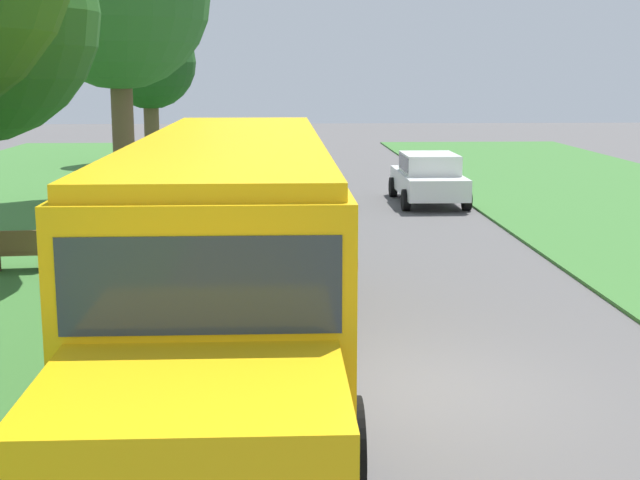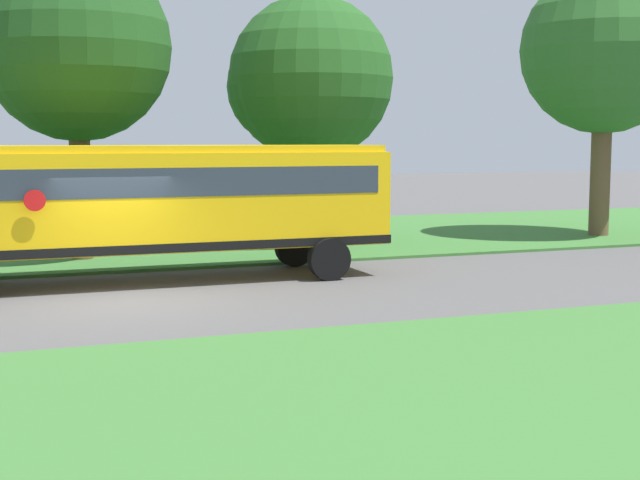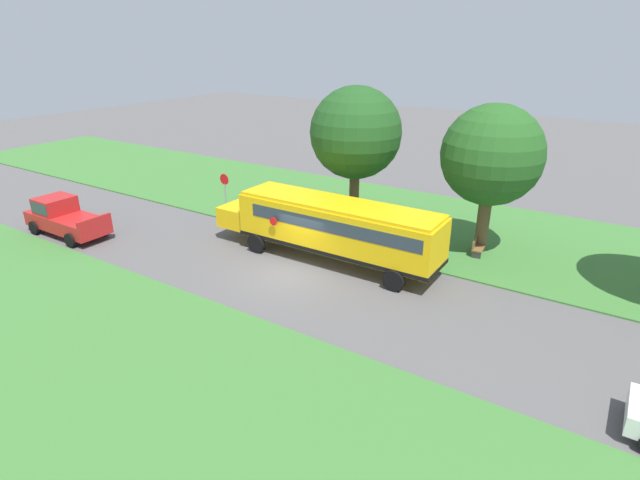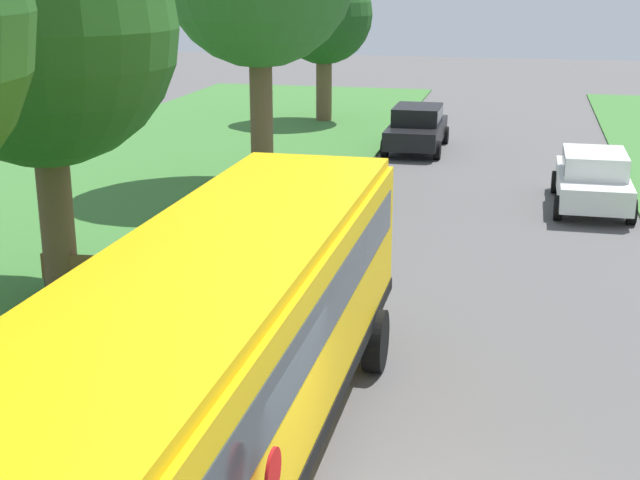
{
  "view_description": "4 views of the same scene",
  "coord_description": "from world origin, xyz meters",
  "px_view_note": "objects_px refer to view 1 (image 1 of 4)",
  "views": [
    {
      "loc": [
        -1.82,
        -10.83,
        4.02
      ],
      "look_at": [
        -1.15,
        3.57,
        1.3
      ],
      "focal_mm": 50.0,
      "sensor_mm": 36.0,
      "label": 1
    },
    {
      "loc": [
        18.1,
        -2.58,
        3.29
      ],
      "look_at": [
        -0.27,
        4.39,
        1.07
      ],
      "focal_mm": 50.0,
      "sensor_mm": 36.0,
      "label": 2
    },
    {
      "loc": [
        17.27,
        12.98,
        10.61
      ],
      "look_at": [
        -0.4,
        1.58,
        1.97
      ],
      "focal_mm": 28.0,
      "sensor_mm": 36.0,
      "label": 3
    },
    {
      "loc": [
        0.86,
        -8.02,
        6.15
      ],
      "look_at": [
        -2.37,
        6.1,
        1.76
      ],
      "focal_mm": 50.0,
      "sensor_mm": 36.0,
      "label": 4
    }
  ],
  "objects_px": {
    "school_bus": "(233,230)",
    "car_black_middle": "(253,155)",
    "park_bench": "(8,251)",
    "oak_tree_across_road": "(145,61)",
    "car_white_nearest": "(429,175)"
  },
  "relations": [
    {
      "from": "park_bench",
      "to": "oak_tree_across_road",
      "type": "bearing_deg",
      "value": 90.75
    },
    {
      "from": "car_white_nearest",
      "to": "car_black_middle",
      "type": "height_order",
      "value": "same"
    },
    {
      "from": "school_bus",
      "to": "car_white_nearest",
      "type": "bearing_deg",
      "value": 71.11
    },
    {
      "from": "school_bus",
      "to": "oak_tree_across_road",
      "type": "height_order",
      "value": "oak_tree_across_road"
    },
    {
      "from": "car_white_nearest",
      "to": "car_black_middle",
      "type": "distance_m",
      "value": 9.04
    },
    {
      "from": "car_white_nearest",
      "to": "car_black_middle",
      "type": "bearing_deg",
      "value": 128.27
    },
    {
      "from": "car_white_nearest",
      "to": "oak_tree_across_road",
      "type": "distance_m",
      "value": 16.56
    },
    {
      "from": "school_bus",
      "to": "park_bench",
      "type": "distance_m",
      "value": 7.8
    },
    {
      "from": "school_bus",
      "to": "car_black_middle",
      "type": "height_order",
      "value": "school_bus"
    },
    {
      "from": "school_bus",
      "to": "car_white_nearest",
      "type": "distance_m",
      "value": 16.26
    },
    {
      "from": "oak_tree_across_road",
      "to": "car_white_nearest",
      "type": "bearing_deg",
      "value": -50.13
    },
    {
      "from": "oak_tree_across_road",
      "to": "car_black_middle",
      "type": "bearing_deg",
      "value": -48.1
    },
    {
      "from": "car_black_middle",
      "to": "oak_tree_across_road",
      "type": "xyz_separation_m",
      "value": [
        -4.76,
        5.31,
        3.61
      ]
    },
    {
      "from": "car_white_nearest",
      "to": "park_bench",
      "type": "relative_size",
      "value": 2.68
    },
    {
      "from": "car_black_middle",
      "to": "park_bench",
      "type": "distance_m",
      "value": 17.09
    }
  ]
}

